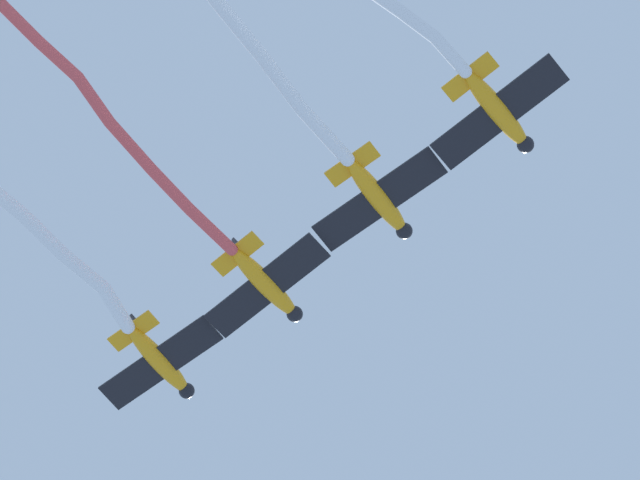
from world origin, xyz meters
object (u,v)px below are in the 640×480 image
Objects in this scene: airplane_lead at (498,111)px; airplane_slot at (160,361)px; airplane_right_wing at (266,284)px; airplane_left_wing at (378,198)px.

airplane_slot reaches higher than airplane_lead.
airplane_right_wing is at bearing 90.72° from airplane_lead.
airplane_slot is (5.12, -21.43, 0.30)m from airplane_lead.
airplane_slot is (1.71, -7.15, 0.30)m from airplane_right_wing.
airplane_left_wing is at bearing -92.37° from airplane_slot.
airplane_left_wing is 1.00× the size of airplane_right_wing.
airplane_lead is 1.00× the size of airplane_right_wing.
airplane_lead is at bearing -92.37° from airplane_slot.
airplane_left_wing is 1.00× the size of airplane_slot.
airplane_lead is at bearing -88.65° from airplane_right_wing.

